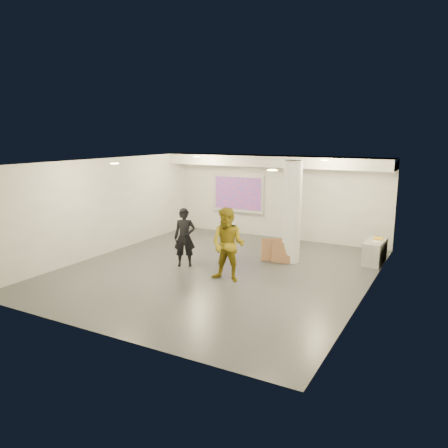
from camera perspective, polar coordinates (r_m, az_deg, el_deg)
The scene contains 20 objects.
floor at distance 12.24m, azimuth -0.90°, elevation -6.07°, with size 8.00×9.00×0.01m, color #34363B.
ceiling at distance 11.68m, azimuth -0.95°, elevation 8.08°, with size 8.00×9.00×0.01m, color white.
wall_back at distance 15.89m, azimuth 7.10°, elevation 3.52°, with size 8.00×0.01×3.00m, color silver.
wall_front at distance 8.36m, azimuth -16.32°, elevation -4.30°, with size 8.00×0.01×3.00m, color silver.
wall_left at distance 14.24m, azimuth -15.09°, elevation 2.26°, with size 0.01×9.00×3.00m, color silver.
wall_right at distance 10.54m, azimuth 18.39°, elevation -1.16°, with size 0.01×9.00×3.00m, color silver.
soffit_band at distance 15.25m, azimuth 6.45°, elevation 8.18°, with size 8.00×1.10×0.36m, color silver.
downlight_nw at distance 14.95m, azimuth -3.60°, elevation 8.77°, with size 0.22×0.22×0.02m, color #FFF08B.
downlight_ne at distance 13.16m, azimuth 13.03°, elevation 8.11°, with size 0.22×0.22×0.02m, color #FFF08B.
downlight_sw at distance 11.76m, azimuth -14.10°, elevation 7.66°, with size 0.22×0.22×0.02m, color #FFF08B.
downlight_se at distance 9.37m, azimuth 6.32°, elevation 7.00°, with size 0.22×0.22×0.02m, color #FFF08B.
column at distance 12.87m, azimuth 8.88°, elevation 1.55°, with size 0.52×0.52×3.00m, color white.
projection_screen at distance 16.49m, azimuth 1.85°, elevation 3.99°, with size 2.10×0.13×1.42m.
credenza at distance 13.56m, azimuth 19.09°, elevation -3.46°, with size 0.49×1.17×0.68m, color #9C9FA2.
papers_stack at distance 13.31m, azimuth 19.30°, elevation -2.19°, with size 0.22×0.28×0.02m, color white.
postit_pad at distance 13.71m, azimuth 19.50°, elevation -1.78°, with size 0.24×0.33×0.03m, color yellow.
cardboard_back at distance 13.16m, azimuth 6.23°, elevation -3.34°, with size 0.62×0.06×0.68m, color brown.
cardboard_front at distance 12.97m, azimuth 7.48°, elevation -3.77°, with size 0.55×0.05×0.60m, color brown.
woman at distance 12.49m, azimuth -5.16°, elevation -1.76°, with size 0.61×0.40×1.68m, color black.
man at distance 11.16m, azimuth 0.53°, elevation -2.73°, with size 0.93×0.72×1.91m, color olive.
Camera 1 is at (5.74, -10.15, 3.73)m, focal length 35.00 mm.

